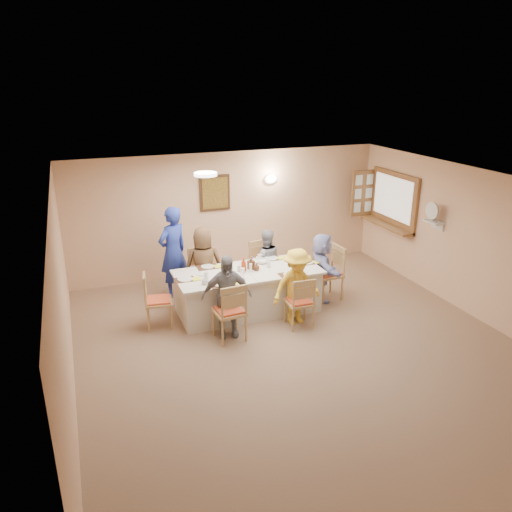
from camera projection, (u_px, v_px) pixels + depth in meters
name	position (u px, v px, depth m)	size (l,w,h in m)	color
ground	(301.00, 349.00, 7.58)	(7.00, 7.00, 0.00)	brown
room_walls	(304.00, 255.00, 7.06)	(7.00, 7.00, 7.00)	#E1B289
wall_picture	(215.00, 193.00, 9.94)	(0.62, 0.05, 0.72)	#3E2715
wall_sconce	(271.00, 179.00, 10.25)	(0.26, 0.09, 0.18)	white
ceiling_light	(205.00, 174.00, 7.72)	(0.36, 0.36, 0.05)	white
serving_hatch	(394.00, 200.00, 10.24)	(0.06, 1.50, 1.15)	brown
hatch_sill	(387.00, 225.00, 10.38)	(0.30, 1.50, 0.05)	brown
shutter_door	(363.00, 193.00, 10.83)	(0.55, 0.04, 1.00)	brown
fan_shelf	(434.00, 222.00, 9.07)	(0.22, 0.36, 0.03)	white
desk_fan	(433.00, 214.00, 9.00)	(0.30, 0.30, 0.28)	#A5A5A8
dining_table	(248.00, 291.00, 8.66)	(2.49, 1.05, 0.76)	silver
chair_back_left	(202.00, 275.00, 9.13)	(0.46, 0.46, 0.95)	tan
chair_back_right	(263.00, 266.00, 9.53)	(0.45, 0.45, 0.95)	tan
chair_front_left	(229.00, 310.00, 7.72)	(0.47, 0.47, 0.98)	tan
chair_front_right	(299.00, 301.00, 8.13)	(0.43, 0.43, 0.89)	tan
chair_left_end	(159.00, 300.00, 8.11)	(0.45, 0.45, 0.94)	tan
chair_right_end	(328.00, 273.00, 9.13)	(0.48, 0.48, 1.01)	tan
diner_back_left	(204.00, 265.00, 8.95)	(0.73, 0.52, 1.41)	brown
diner_back_right	(266.00, 261.00, 9.37)	(0.68, 0.57, 1.23)	gray
diner_front_left	(227.00, 296.00, 7.76)	(0.83, 0.45, 1.35)	gray
diner_front_right	(296.00, 287.00, 8.17)	(0.87, 0.53, 1.30)	yellow
diner_right_end	(322.00, 267.00, 9.04)	(0.58, 1.23, 1.27)	#9DA7E1
caregiver	(173.00, 252.00, 9.16)	(0.74, 0.66, 1.71)	#253AAA
placemat_fl	(222.00, 285.00, 7.96)	(0.36, 0.26, 0.01)	#472B19
plate_fl	(222.00, 284.00, 7.96)	(0.26, 0.26, 0.02)	white
napkin_fl	(233.00, 284.00, 7.97)	(0.14, 0.14, 0.01)	#F1F633
placemat_fr	(290.00, 275.00, 8.36)	(0.36, 0.27, 0.01)	#472B19
plate_fr	(290.00, 274.00, 8.35)	(0.23, 0.23, 0.01)	white
napkin_fr	(301.00, 274.00, 8.37)	(0.14, 0.14, 0.01)	#F1F633
placemat_bl	(208.00, 267.00, 8.70)	(0.37, 0.27, 0.01)	#472B19
plate_bl	(207.00, 266.00, 8.69)	(0.22, 0.22, 0.01)	white
napkin_bl	(218.00, 266.00, 8.71)	(0.14, 0.14, 0.01)	#F1F633
placemat_br	(271.00, 259.00, 9.10)	(0.36, 0.26, 0.01)	#472B19
plate_br	(271.00, 258.00, 9.09)	(0.25, 0.25, 0.02)	white
napkin_br	(281.00, 258.00, 9.11)	(0.14, 0.14, 0.01)	#F1F633
placemat_le	(185.00, 280.00, 8.16)	(0.33, 0.24, 0.01)	#472B19
plate_le	(185.00, 279.00, 8.16)	(0.25, 0.25, 0.02)	white
napkin_le	(196.00, 279.00, 8.18)	(0.14, 0.14, 0.01)	#F1F633
placemat_re	(307.00, 263.00, 8.90)	(0.34, 0.25, 0.01)	#472B19
plate_re	(307.00, 262.00, 8.90)	(0.24, 0.24, 0.01)	white
napkin_re	(317.00, 262.00, 8.91)	(0.14, 0.14, 0.01)	#F1F633
teacup_a	(205.00, 282.00, 7.98)	(0.14, 0.14, 0.09)	white
teacup_b	(260.00, 257.00, 9.08)	(0.12, 0.12, 0.09)	white
bowl_a	(238.00, 277.00, 8.20)	(0.28, 0.28, 0.05)	white
bowl_b	(262.00, 261.00, 8.87)	(0.26, 0.26, 0.07)	white
condiment_ketchup	(244.00, 264.00, 8.49)	(0.11, 0.11, 0.24)	#B2340F
condiment_brown	(251.00, 263.00, 8.58)	(0.12, 0.12, 0.23)	#4D2C14
condiment_malt	(256.00, 267.00, 8.53)	(0.14, 0.14, 0.14)	#4D2C14
drinking_glass	(239.00, 268.00, 8.50)	(0.06, 0.06, 0.10)	silver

